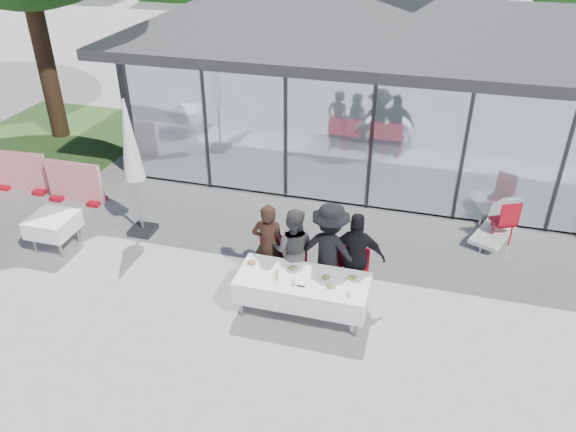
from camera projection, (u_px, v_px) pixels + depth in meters
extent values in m
plane|color=gray|center=(274.00, 309.00, 9.98)|extent=(90.00, 90.00, 0.00)
cube|color=gray|center=(421.00, 145.00, 16.13)|extent=(14.00, 8.00, 0.10)
cube|color=black|center=(435.00, 57.00, 18.57)|extent=(14.00, 0.20, 3.20)
cube|color=black|center=(194.00, 74.00, 16.92)|extent=(0.20, 8.00, 3.20)
cube|color=silver|center=(416.00, 150.00, 12.04)|extent=(13.60, 0.06, 3.10)
cube|color=#2D2D30|center=(435.00, 32.00, 14.13)|extent=(14.80, 8.80, 0.24)
cube|color=#262628|center=(132.00, 119.00, 13.61)|extent=(0.08, 0.10, 3.10)
cube|color=#262628|center=(206.00, 127.00, 13.16)|extent=(0.08, 0.10, 3.10)
cube|color=#262628|center=(286.00, 136.00, 12.71)|extent=(0.08, 0.10, 3.10)
cube|color=#262628|center=(371.00, 145.00, 12.27)|extent=(0.08, 0.10, 3.10)
cube|color=#262628|center=(463.00, 155.00, 11.82)|extent=(0.08, 0.10, 3.10)
cube|color=#262628|center=(562.00, 165.00, 11.38)|extent=(0.08, 0.10, 3.10)
cube|color=#AF0B1A|center=(325.00, 143.00, 15.25)|extent=(0.45, 0.45, 0.90)
cube|color=#AF0B1A|center=(383.00, 142.00, 15.32)|extent=(0.45, 0.45, 0.90)
cube|color=#AF0B1A|center=(478.00, 160.00, 14.33)|extent=(0.45, 0.45, 0.90)
cube|color=#AF0B1A|center=(558.00, 157.00, 14.46)|extent=(0.45, 0.45, 0.90)
cube|color=white|center=(303.00, 288.00, 9.63)|extent=(2.26, 0.96, 0.42)
cylinder|color=gray|center=(241.00, 299.00, 9.66)|extent=(0.06, 0.06, 0.71)
cylinder|color=gray|center=(356.00, 320.00, 9.20)|extent=(0.06, 0.06, 0.71)
cylinder|color=gray|center=(254.00, 276.00, 10.24)|extent=(0.06, 0.06, 0.71)
cylinder|color=gray|center=(363.00, 294.00, 9.78)|extent=(0.06, 0.06, 0.71)
imported|color=black|center=(268.00, 245.00, 10.23)|extent=(0.67, 0.67, 1.68)
cube|color=#AF0B1A|center=(268.00, 263.00, 10.41)|extent=(0.44, 0.44, 0.05)
cube|color=#AF0B1A|center=(271.00, 246.00, 10.45)|extent=(0.44, 0.04, 0.55)
cylinder|color=#AF0B1A|center=(256.00, 278.00, 10.42)|extent=(0.04, 0.04, 0.43)
cylinder|color=#AF0B1A|center=(275.00, 281.00, 10.34)|extent=(0.04, 0.04, 0.43)
cylinder|color=#AF0B1A|center=(262.00, 267.00, 10.72)|extent=(0.04, 0.04, 0.43)
cylinder|color=#AF0B1A|center=(280.00, 270.00, 10.64)|extent=(0.04, 0.04, 0.43)
imported|color=#444444|center=(293.00, 250.00, 10.13)|extent=(0.81, 0.81, 1.65)
cube|color=#AF0B1A|center=(293.00, 267.00, 10.30)|extent=(0.44, 0.44, 0.05)
cube|color=#AF0B1A|center=(296.00, 250.00, 10.34)|extent=(0.44, 0.04, 0.55)
cylinder|color=#AF0B1A|center=(281.00, 282.00, 10.31)|extent=(0.04, 0.04, 0.43)
cylinder|color=#AF0B1A|center=(300.00, 285.00, 10.23)|extent=(0.04, 0.04, 0.43)
cylinder|color=#AF0B1A|center=(286.00, 271.00, 10.61)|extent=(0.04, 0.04, 0.43)
cylinder|color=#AF0B1A|center=(304.00, 274.00, 10.53)|extent=(0.04, 0.04, 0.43)
imported|color=black|center=(330.00, 251.00, 9.93)|extent=(1.39, 1.39, 1.85)
cube|color=#AF0B1A|center=(328.00, 273.00, 10.15)|extent=(0.44, 0.44, 0.05)
cube|color=#AF0B1A|center=(331.00, 256.00, 10.19)|extent=(0.44, 0.04, 0.55)
cylinder|color=#AF0B1A|center=(316.00, 288.00, 10.16)|extent=(0.04, 0.04, 0.43)
cylinder|color=#AF0B1A|center=(336.00, 291.00, 10.08)|extent=(0.04, 0.04, 0.43)
cylinder|color=#AF0B1A|center=(321.00, 276.00, 10.46)|extent=(0.04, 0.04, 0.43)
cylinder|color=#AF0B1A|center=(340.00, 279.00, 10.38)|extent=(0.04, 0.04, 0.43)
imported|color=black|center=(356.00, 257.00, 9.85)|extent=(1.10, 1.10, 1.74)
cube|color=#AF0B1A|center=(354.00, 277.00, 10.04)|extent=(0.44, 0.44, 0.05)
cube|color=#AF0B1A|center=(357.00, 260.00, 10.08)|extent=(0.44, 0.04, 0.55)
cylinder|color=#AF0B1A|center=(342.00, 292.00, 10.05)|extent=(0.04, 0.04, 0.43)
cylinder|color=#AF0B1A|center=(362.00, 295.00, 9.97)|extent=(0.04, 0.04, 0.43)
cylinder|color=#AF0B1A|center=(346.00, 280.00, 10.35)|extent=(0.04, 0.04, 0.43)
cylinder|color=#AF0B1A|center=(365.00, 284.00, 10.27)|extent=(0.04, 0.04, 0.43)
cylinder|color=white|center=(252.00, 264.00, 9.88)|extent=(0.23, 0.23, 0.01)
ellipsoid|color=#A97E43|center=(252.00, 262.00, 9.86)|extent=(0.15, 0.15, 0.05)
cylinder|color=white|center=(293.00, 269.00, 9.73)|extent=(0.23, 0.23, 0.01)
ellipsoid|color=#406726|center=(293.00, 268.00, 9.71)|extent=(0.15, 0.15, 0.05)
cylinder|color=white|center=(326.00, 279.00, 9.50)|extent=(0.23, 0.23, 0.01)
ellipsoid|color=#A97E43|center=(326.00, 277.00, 9.48)|extent=(0.15, 0.15, 0.05)
cylinder|color=white|center=(353.00, 279.00, 9.49)|extent=(0.23, 0.23, 0.01)
ellipsoid|color=#406726|center=(353.00, 278.00, 9.47)|extent=(0.15, 0.15, 0.05)
cylinder|color=white|center=(331.00, 287.00, 9.30)|extent=(0.23, 0.23, 0.01)
ellipsoid|color=#406726|center=(331.00, 286.00, 9.28)|extent=(0.15, 0.15, 0.05)
cylinder|color=#99BD4E|center=(277.00, 274.00, 9.50)|extent=(0.06, 0.06, 0.13)
cylinder|color=silver|center=(294.00, 281.00, 9.37)|extent=(0.07, 0.07, 0.10)
cylinder|color=silver|center=(349.00, 293.00, 9.09)|extent=(0.07, 0.07, 0.10)
cube|color=black|center=(301.00, 286.00, 9.32)|extent=(0.14, 0.03, 0.01)
cube|color=white|center=(53.00, 224.00, 11.40)|extent=(0.86, 0.86, 0.36)
cylinder|color=gray|center=(33.00, 238.00, 11.32)|extent=(0.05, 0.05, 0.72)
cylinder|color=gray|center=(59.00, 242.00, 11.18)|extent=(0.05, 0.05, 0.72)
cylinder|color=gray|center=(51.00, 223.00, 11.82)|extent=(0.05, 0.05, 0.72)
cylinder|color=gray|center=(76.00, 227.00, 11.68)|extent=(0.05, 0.05, 0.72)
cube|color=#AF0B1A|center=(503.00, 221.00, 11.71)|extent=(0.59, 0.59, 0.05)
cube|color=#AF0B1A|center=(510.00, 216.00, 11.41)|extent=(0.41, 0.23, 0.55)
cylinder|color=#AF0B1A|center=(492.00, 234.00, 11.72)|extent=(0.04, 0.04, 0.43)
cylinder|color=#AF0B1A|center=(510.00, 237.00, 11.64)|extent=(0.04, 0.04, 0.43)
cylinder|color=#AF0B1A|center=(491.00, 225.00, 12.02)|extent=(0.04, 0.04, 0.43)
cylinder|color=#AF0B1A|center=(509.00, 228.00, 11.94)|extent=(0.04, 0.04, 0.43)
cube|color=black|center=(143.00, 230.00, 12.16)|extent=(0.50, 0.50, 0.12)
cylinder|color=gray|center=(135.00, 177.00, 11.50)|extent=(0.06, 0.06, 2.70)
cone|color=white|center=(129.00, 140.00, 11.09)|extent=(0.44, 0.44, 1.69)
cube|color=red|center=(75.00, 182.00, 13.16)|extent=(1.40, 0.12, 1.00)
cube|color=#AF0B1A|center=(60.00, 196.00, 13.50)|extent=(0.30, 0.45, 0.10)
cube|color=#AF0B1A|center=(97.00, 201.00, 13.27)|extent=(0.30, 0.45, 0.10)
cube|color=red|center=(21.00, 171.00, 13.65)|extent=(1.40, 0.22, 1.00)
cube|color=#AF0B1A|center=(8.00, 185.00, 13.99)|extent=(0.30, 0.45, 0.10)
cube|color=#AF0B1A|center=(43.00, 190.00, 13.76)|extent=(0.30, 0.45, 0.10)
cube|color=white|center=(493.00, 233.00, 11.83)|extent=(1.05, 1.43, 0.08)
cube|color=white|center=(505.00, 211.00, 12.07)|extent=(0.66, 0.47, 0.54)
cylinder|color=white|center=(480.00, 249.00, 11.49)|extent=(0.04, 0.04, 0.14)
cylinder|color=white|center=(506.00, 253.00, 11.37)|extent=(0.04, 0.04, 0.14)
cylinder|color=white|center=(479.00, 223.00, 12.40)|extent=(0.04, 0.04, 0.14)
cylinder|color=white|center=(503.00, 226.00, 12.28)|extent=(0.04, 0.04, 0.14)
cylinder|color=#382316|center=(46.00, 62.00, 15.79)|extent=(0.50, 0.50, 4.40)
cylinder|color=#382316|center=(391.00, 63.00, 20.14)|extent=(0.44, 0.44, 2.00)
cube|color=#385926|center=(62.00, 135.00, 16.90)|extent=(5.00, 5.00, 0.02)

